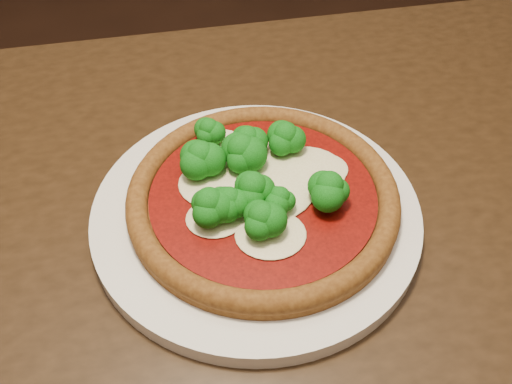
{
  "coord_description": "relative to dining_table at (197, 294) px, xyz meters",
  "views": [
    {
      "loc": [
        0.01,
        -0.55,
        1.2
      ],
      "look_at": [
        0.05,
        -0.16,
        0.79
      ],
      "focal_mm": 40.0,
      "sensor_mm": 36.0,
      "label": 1
    }
  ],
  "objects": [
    {
      "name": "plate",
      "position": [
        0.07,
        0.02,
        0.1
      ],
      "size": [
        0.34,
        0.34,
        0.02
      ],
      "primitive_type": "cylinder",
      "color": "white",
      "rests_on": "dining_table"
    },
    {
      "name": "pizza",
      "position": [
        0.07,
        0.03,
        0.13
      ],
      "size": [
        0.28,
        0.28,
        0.06
      ],
      "rotation": [
        0.0,
        0.0,
        0.32
      ],
      "color": "brown",
      "rests_on": "plate"
    },
    {
      "name": "dining_table",
      "position": [
        0.0,
        0.0,
        0.0
      ],
      "size": [
        1.37,
        0.93,
        0.75
      ],
      "rotation": [
        0.0,
        0.0,
        0.1
      ],
      "color": "black",
      "rests_on": "floor"
    }
  ]
}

